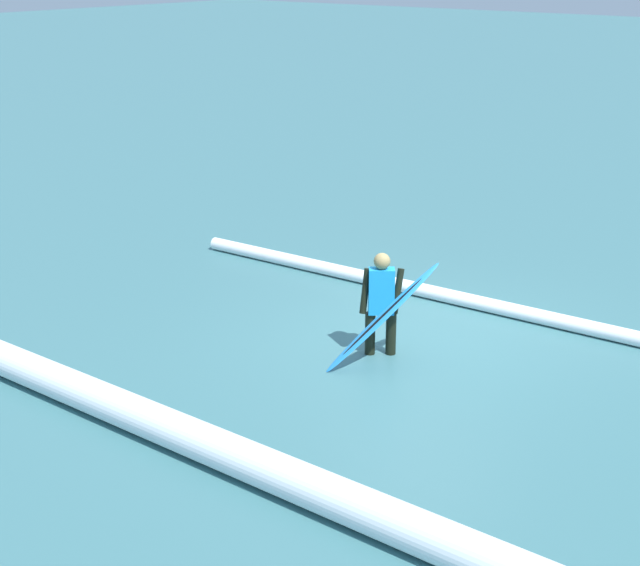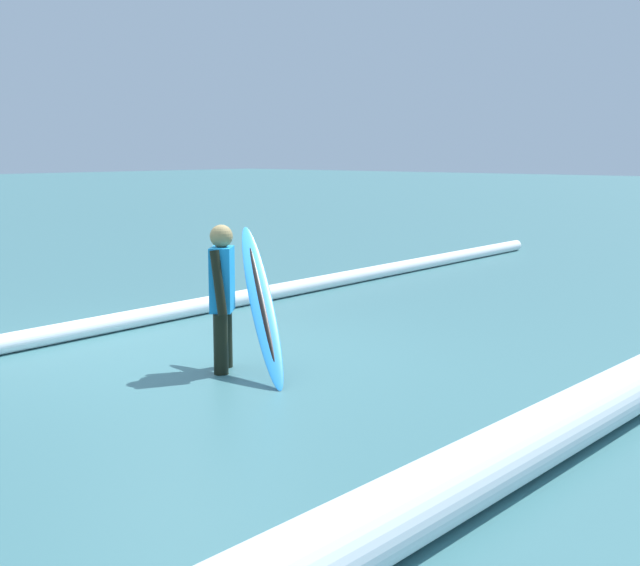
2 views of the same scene
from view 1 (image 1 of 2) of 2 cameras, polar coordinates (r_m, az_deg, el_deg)
The scene contains 4 objects.
ground_plane at distance 13.70m, azimuth 5.79°, elevation -3.34°, with size 133.42×133.42×0.00m, color #3B6E74.
surfer at distance 12.93m, azimuth 3.60°, elevation -0.94°, with size 0.43×0.47×1.42m.
surfboard at distance 12.62m, azimuth 3.67°, elevation -2.02°, with size 1.04×1.42×1.36m.
wave_crest_midground at distance 9.75m, azimuth -0.94°, elevation -11.69°, with size 0.42×0.42×24.50m, color white.
Camera 1 is at (-6.81, 10.70, 5.19)m, focal length 54.77 mm.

